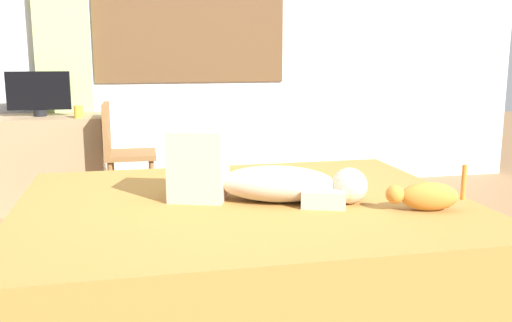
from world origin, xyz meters
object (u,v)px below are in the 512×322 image
at_px(desk, 47,162).
at_px(cat, 425,196).
at_px(person_lying, 257,177).
at_px(chair_by_desk, 121,149).
at_px(cup, 78,112).
at_px(bed, 245,253).
at_px(tv_monitor, 39,93).

bearing_deg(desk, cat, -51.52).
xyz_separation_m(person_lying, cat, (0.70, -0.34, -0.05)).
height_order(person_lying, chair_by_desk, person_lying).
distance_m(cat, chair_by_desk, 2.54).
height_order(cat, chair_by_desk, chair_by_desk).
relative_size(desk, cup, 9.44).
bearing_deg(bed, desk, 119.66).
bearing_deg(bed, cat, -25.09).
height_order(person_lying, desk, person_lying).
distance_m(person_lying, cup, 2.16).
xyz_separation_m(person_lying, desk, (-1.25, 2.12, -0.28)).
bearing_deg(chair_by_desk, cup, 157.30).
height_order(tv_monitor, cup, tv_monitor).
bearing_deg(tv_monitor, person_lying, -58.96).
xyz_separation_m(cat, cup, (-1.67, 2.26, 0.19)).
relative_size(person_lying, cup, 9.71).
distance_m(cat, tv_monitor, 3.17).
height_order(bed, person_lying, person_lying).
distance_m(bed, chair_by_desk, 1.90).
bearing_deg(desk, cup, -33.92).
bearing_deg(bed, cup, 115.54).
distance_m(desk, cup, 0.54).
height_order(person_lying, cat, person_lying).
height_order(bed, cup, cup).
height_order(cat, cup, cup).
xyz_separation_m(person_lying, chair_by_desk, (-0.66, 1.80, -0.14)).
bearing_deg(cat, chair_by_desk, 122.52).
bearing_deg(desk, person_lying, -59.41).
bearing_deg(cup, desk, 146.08).
height_order(bed, chair_by_desk, chair_by_desk).
distance_m(cat, desk, 3.14).
bearing_deg(tv_monitor, cat, -51.19).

